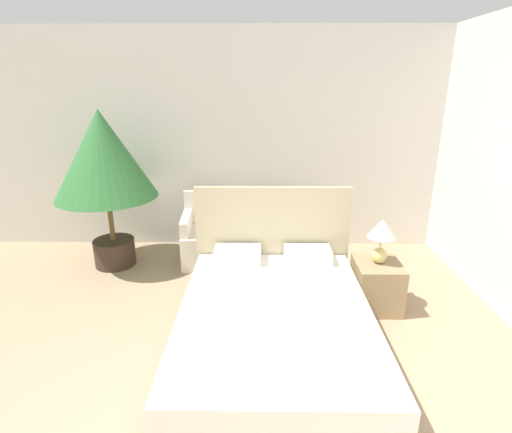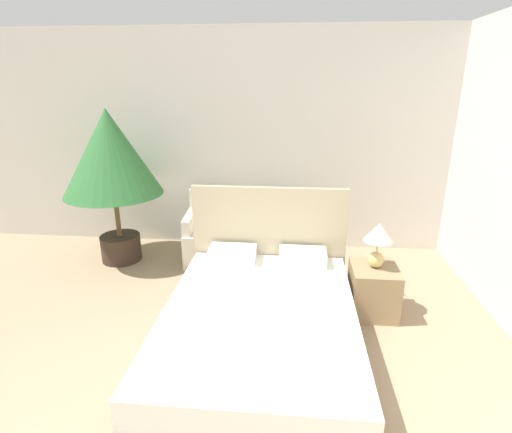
{
  "view_description": "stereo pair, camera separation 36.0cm",
  "coord_description": "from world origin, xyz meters",
  "px_view_note": "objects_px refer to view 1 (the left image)",
  "views": [
    {
      "loc": [
        0.09,
        -1.53,
        2.22
      ],
      "look_at": [
        0.03,
        2.81,
        0.75
      ],
      "focal_mm": 28.0,
      "sensor_mm": 36.0,
      "label": 1
    },
    {
      "loc": [
        0.45,
        -1.51,
        2.22
      ],
      "look_at": [
        0.03,
        2.81,
        0.75
      ],
      "focal_mm": 28.0,
      "sensor_mm": 36.0,
      "label": 2
    }
  ],
  "objects_px": {
    "bed": "(275,325)",
    "table_lamp": "(381,234)",
    "armchair_near_window_left": "(207,240)",
    "nightstand": "(376,285)",
    "potted_palm": "(104,160)",
    "armchair_near_window_right": "(278,241)"
  },
  "relations": [
    {
      "from": "armchair_near_window_left",
      "to": "armchair_near_window_right",
      "type": "distance_m",
      "value": 0.92
    },
    {
      "from": "armchair_near_window_left",
      "to": "armchair_near_window_right",
      "type": "xyz_separation_m",
      "value": [
        0.92,
        0.0,
        0.0
      ]
    },
    {
      "from": "armchair_near_window_right",
      "to": "nightstand",
      "type": "xyz_separation_m",
      "value": [
        0.96,
        -1.11,
        -0.03
      ]
    },
    {
      "from": "bed",
      "to": "potted_palm",
      "type": "relative_size",
      "value": 1.14
    },
    {
      "from": "bed",
      "to": "potted_palm",
      "type": "height_order",
      "value": "potted_palm"
    },
    {
      "from": "nightstand",
      "to": "table_lamp",
      "type": "distance_m",
      "value": 0.55
    },
    {
      "from": "bed",
      "to": "nightstand",
      "type": "xyz_separation_m",
      "value": [
        1.06,
        0.76,
        -0.03
      ]
    },
    {
      "from": "potted_palm",
      "to": "armchair_near_window_right",
      "type": "bearing_deg",
      "value": 3.59
    },
    {
      "from": "table_lamp",
      "to": "armchair_near_window_left",
      "type": "bearing_deg",
      "value": 149.9
    },
    {
      "from": "table_lamp",
      "to": "armchair_near_window_right",
      "type": "bearing_deg",
      "value": 131.39
    },
    {
      "from": "armchair_near_window_right",
      "to": "potted_palm",
      "type": "bearing_deg",
      "value": -174.18
    },
    {
      "from": "nightstand",
      "to": "armchair_near_window_left",
      "type": "bearing_deg",
      "value": 149.42
    },
    {
      "from": "bed",
      "to": "table_lamp",
      "type": "xyz_separation_m",
      "value": [
        1.07,
        0.78,
        0.53
      ]
    },
    {
      "from": "table_lamp",
      "to": "potted_palm",
      "type": "bearing_deg",
      "value": 162.5
    },
    {
      "from": "armchair_near_window_right",
      "to": "nightstand",
      "type": "height_order",
      "value": "armchair_near_window_right"
    },
    {
      "from": "armchair_near_window_left",
      "to": "potted_palm",
      "type": "xyz_separation_m",
      "value": [
        -1.16,
        -0.13,
        1.06
      ]
    },
    {
      "from": "potted_palm",
      "to": "table_lamp",
      "type": "bearing_deg",
      "value": -17.5
    },
    {
      "from": "armchair_near_window_left",
      "to": "nightstand",
      "type": "height_order",
      "value": "armchair_near_window_left"
    },
    {
      "from": "nightstand",
      "to": "table_lamp",
      "type": "height_order",
      "value": "table_lamp"
    },
    {
      "from": "bed",
      "to": "armchair_near_window_right",
      "type": "bearing_deg",
      "value": 86.74
    },
    {
      "from": "armchair_near_window_right",
      "to": "potted_palm",
      "type": "distance_m",
      "value": 2.34
    },
    {
      "from": "bed",
      "to": "table_lamp",
      "type": "bearing_deg",
      "value": 36.11
    }
  ]
}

